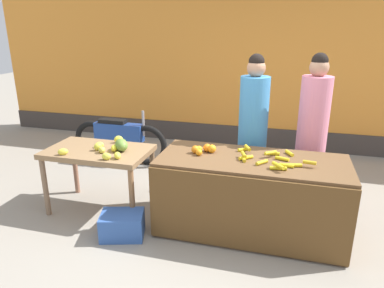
# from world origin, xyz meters

# --- Properties ---
(ground_plane) EXTENTS (24.00, 24.00, 0.00)m
(ground_plane) POSITION_xyz_m (0.00, 0.00, 0.00)
(ground_plane) COLOR gray
(market_wall_back) EXTENTS (9.92, 0.23, 3.05)m
(market_wall_back) POSITION_xyz_m (0.00, 2.95, 1.49)
(market_wall_back) COLOR orange
(market_wall_back) RESTS_ON ground
(fruit_stall_counter) EXTENTS (1.93, 0.84, 0.82)m
(fruit_stall_counter) POSITION_xyz_m (0.38, -0.01, 0.41)
(fruit_stall_counter) COLOR brown
(fruit_stall_counter) RESTS_ON ground
(side_table_wooden) EXTENTS (1.18, 0.71, 0.76)m
(side_table_wooden) POSITION_xyz_m (-1.39, 0.00, 0.67)
(side_table_wooden) COLOR olive
(side_table_wooden) RESTS_ON ground
(banana_bunch_pile) EXTENTS (0.79, 0.60, 0.07)m
(banana_bunch_pile) POSITION_xyz_m (0.55, -0.01, 0.85)
(banana_bunch_pile) COLOR gold
(banana_bunch_pile) RESTS_ON fruit_stall_counter
(orange_pile) EXTENTS (0.25, 0.22, 0.09)m
(orange_pile) POSITION_xyz_m (-0.15, 0.04, 0.86)
(orange_pile) COLOR orange
(orange_pile) RESTS_ON fruit_stall_counter
(mango_papaya_pile) EXTENTS (0.76, 0.67, 0.14)m
(mango_papaya_pile) POSITION_xyz_m (-1.19, -0.01, 0.81)
(mango_papaya_pile) COLOR #D5D04A
(mango_papaya_pile) RESTS_ON side_table_wooden
(vendor_woman_blue_shirt) EXTENTS (0.34, 0.34, 1.82)m
(vendor_woman_blue_shirt) POSITION_xyz_m (0.30, 0.65, 0.92)
(vendor_woman_blue_shirt) COLOR #33333D
(vendor_woman_blue_shirt) RESTS_ON ground
(vendor_woman_pink_shirt) EXTENTS (0.34, 0.34, 1.84)m
(vendor_woman_pink_shirt) POSITION_xyz_m (0.97, 0.72, 0.93)
(vendor_woman_pink_shirt) COLOR #33333D
(vendor_woman_pink_shirt) RESTS_ON ground
(parked_motorcycle) EXTENTS (1.60, 0.18, 0.88)m
(parked_motorcycle) POSITION_xyz_m (-1.88, 1.48, 0.40)
(parked_motorcycle) COLOR black
(parked_motorcycle) RESTS_ON ground
(produce_crate) EXTENTS (0.51, 0.43, 0.26)m
(produce_crate) POSITION_xyz_m (-0.89, -0.48, 0.13)
(produce_crate) COLOR #3359A5
(produce_crate) RESTS_ON ground
(produce_sack) EXTENTS (0.46, 0.47, 0.50)m
(produce_sack) POSITION_xyz_m (-0.55, 0.78, 0.25)
(produce_sack) COLOR maroon
(produce_sack) RESTS_ON ground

